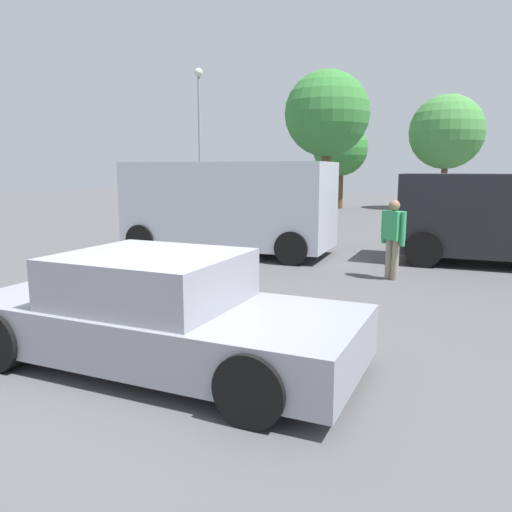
{
  "coord_description": "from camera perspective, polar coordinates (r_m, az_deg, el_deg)",
  "views": [
    {
      "loc": [
        3.53,
        -3.97,
        2.09
      ],
      "look_at": [
        -0.05,
        2.0,
        0.9
      ],
      "focal_mm": 35.43,
      "sensor_mm": 36.0,
      "label": 1
    }
  ],
  "objects": [
    {
      "name": "tree_back_left",
      "position": [
        28.74,
        20.73,
        12.95
      ],
      "size": [
        3.82,
        3.82,
        5.94
      ],
      "color": "brown",
      "rests_on": "ground_plane"
    },
    {
      "name": "pedestrian",
      "position": [
        9.98,
        15.23,
        2.52
      ],
      "size": [
        0.51,
        0.4,
        1.53
      ],
      "rotation": [
        0.0,
        0.0,
        4.22
      ],
      "color": "gray",
      "rests_on": "ground_plane"
    },
    {
      "name": "light_post_mid",
      "position": [
        28.23,
        -6.42,
        15.4
      ],
      "size": [
        0.44,
        0.44,
        7.38
      ],
      "color": "gray",
      "rests_on": "ground_plane"
    },
    {
      "name": "van_white",
      "position": [
        12.66,
        -3.06,
        5.78
      ],
      "size": [
        5.37,
        3.0,
        2.27
      ],
      "rotation": [
        0.0,
        0.0,
        0.18
      ],
      "color": "#B2B7C1",
      "rests_on": "ground_plane"
    },
    {
      "name": "sedan_foreground",
      "position": [
        5.58,
        -10.95,
        -6.41
      ],
      "size": [
        4.5,
        2.3,
        1.21
      ],
      "rotation": [
        0.0,
        0.0,
        0.12
      ],
      "color": "gray",
      "rests_on": "ground_plane"
    },
    {
      "name": "tree_back_center",
      "position": [
        28.0,
        9.49,
        11.86
      ],
      "size": [
        2.94,
        2.94,
        4.7
      ],
      "color": "brown",
      "rests_on": "ground_plane"
    },
    {
      "name": "ground_plane",
      "position": [
        5.71,
        -10.17,
        -11.94
      ],
      "size": [
        80.0,
        80.0,
        0.0
      ],
      "primitive_type": "plane",
      "color": "#515154"
    },
    {
      "name": "tree_back_right",
      "position": [
        21.92,
        8.03,
        15.55
      ],
      "size": [
        3.52,
        3.52,
        6.14
      ],
      "color": "brown",
      "rests_on": "ground_plane"
    }
  ]
}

